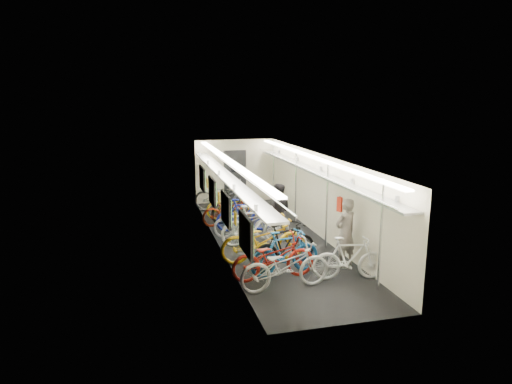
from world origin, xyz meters
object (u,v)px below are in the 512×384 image
bicycle_0 (285,266)px  backpack (342,204)px  bicycle_1 (285,252)px  passenger_mid (278,212)px  passenger_near (345,233)px

bicycle_0 → backpack: backpack is taller
bicycle_1 → passenger_mid: bearing=-22.6°
bicycle_1 → passenger_near: size_ratio=1.04×
backpack → bicycle_1: bearing=-171.9°
bicycle_1 → passenger_near: bearing=-94.8°
bicycle_0 → passenger_near: size_ratio=1.20×
bicycle_0 → bicycle_1: bicycle_0 is taller
backpack → passenger_near: bearing=-132.7°
passenger_mid → backpack: 1.95m
bicycle_0 → passenger_mid: (0.83, 3.30, 0.29)m
bicycle_1 → passenger_mid: size_ratio=1.07×
passenger_mid → bicycle_1: bearing=96.9°
passenger_near → passenger_mid: (-0.96, 2.36, -0.02)m
bicycle_0 → passenger_near: 2.05m
bicycle_0 → backpack: size_ratio=5.24×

